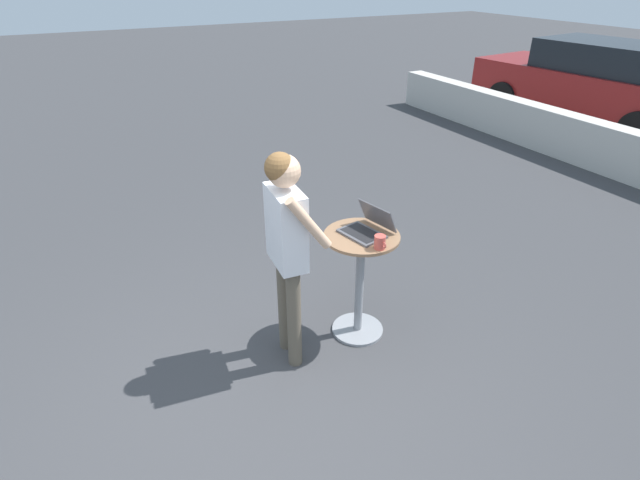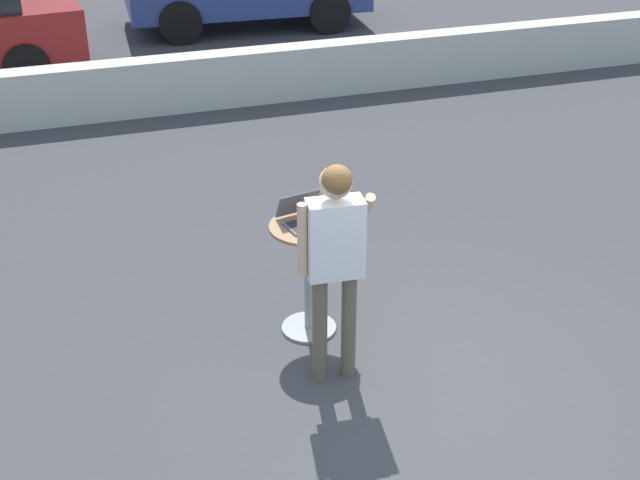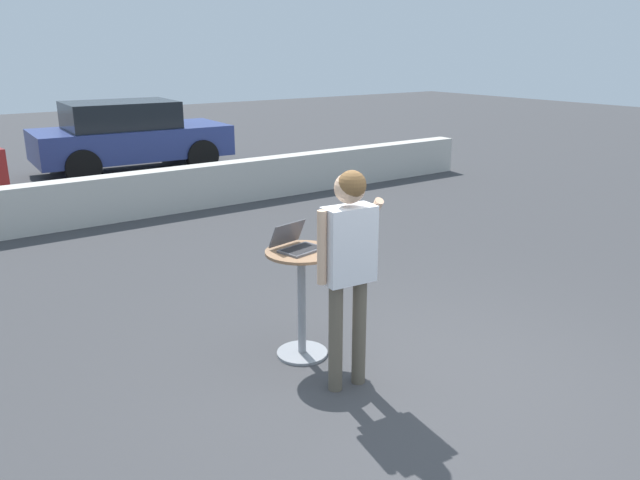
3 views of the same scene
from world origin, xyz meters
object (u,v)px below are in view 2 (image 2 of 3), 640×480
at_px(coffee_mug, 338,214).
at_px(standing_person, 335,246).
at_px(cafe_table, 309,267).
at_px(laptop, 305,217).

bearing_deg(coffee_mug, standing_person, -110.75).
height_order(cafe_table, coffee_mug, coffee_mug).
relative_size(cafe_table, coffee_mug, 7.67).
bearing_deg(coffee_mug, cafe_table, -179.00).
height_order(cafe_table, standing_person, standing_person).
bearing_deg(coffee_mug, laptop, 168.57).
height_order(coffee_mug, standing_person, standing_person).
height_order(cafe_table, laptop, laptop).
distance_m(cafe_table, laptop, 0.42).
xyz_separation_m(coffee_mug, standing_person, (-0.25, -0.65, 0.10)).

